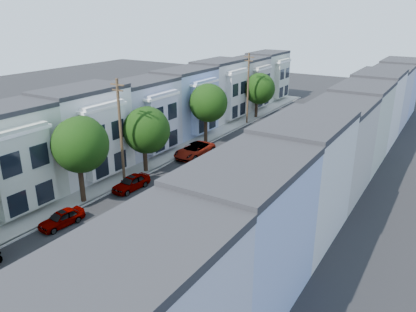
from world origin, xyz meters
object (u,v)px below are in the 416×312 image
Objects in this scene: lead_sedan at (279,144)px; parked_right_d at (322,130)px; utility_pole_far at (248,89)px; tree_far_r at (344,109)px; motorcycle at (108,302)px; fedex_truck at (254,149)px; parked_right_a at (152,264)px; tree_c at (146,130)px; parked_left_b at (62,218)px; tree_e at (259,89)px; tree_b at (80,145)px; utility_pole_near at (121,133)px; parked_left_d at (194,150)px; parked_right_b at (198,228)px; tree_d at (208,103)px; parked_right_c at (290,156)px; parked_left_c at (131,183)px.

parked_right_d is (2.63, 8.19, 0.14)m from lead_sedan.
parked_right_d is at bearing -0.50° from utility_pole_far.
motorcycle is (-1.95, -41.55, -2.98)m from tree_far_r.
parked_right_a is (2.87, -20.72, -1.16)m from fedex_truck.
tree_c is at bearing 138.39° from motorcycle.
tree_c is 17.60m from parked_right_a.
parked_right_a reaches higher than lead_sedan.
motorcycle is at bearing -88.06° from fedex_truck.
tree_c reaches higher than tree_far_r.
parked_right_d is at bearing 79.25° from parked_left_b.
tree_far_r is (13.20, -1.54, -1.14)m from tree_e.
tree_b is 30.82m from utility_pole_far.
parked_left_b is at bearing -106.65° from parked_right_d.
parked_left_b is (1.40, -8.50, -4.53)m from utility_pole_near.
tree_far_r is at bearing 102.01° from motorcycle.
tree_b is 1.40× the size of parked_left_d.
tree_c is 17.06m from lead_sedan.
parked_right_a is (11.20, -35.50, -4.51)m from utility_pole_far.
parked_right_b is at bearing -84.25° from fedex_truck.
tree_far_r is at bearing 9.42° from utility_pole_far.
utility_pole_far is 2.62× the size of parked_left_b.
lead_sedan is at bearing 16.82° from tree_d.
tree_d is 27.42m from parked_right_a.
tree_far_r reaches higher than parked_right_b.
utility_pole_far reaches higher than tree_far_r.
utility_pole_near reaches higher than tree_b.
fedex_truck is (8.33, -18.51, -2.78)m from tree_e.
lead_sedan is 1.00× the size of parked_right_c.
tree_far_r is at bearing 59.70° from parked_left_d.
parked_right_a is 1.76× the size of motorcycle.
tree_e is 1.26× the size of parked_left_d.
fedex_truck is 1.60× the size of parked_left_c.
parked_left_b reaches higher than lead_sedan.
parked_left_d is 1.39× the size of parked_right_b.
tree_far_r is at bearing 48.17° from parked_right_d.
parked_right_b is at bearing 104.95° from motorcycle.
parked_right_d is at bearing 93.65° from parked_right_b.
utility_pole_far reaches higher than tree_d.
tree_e is at bearing 160.37° from parked_right_d.
motorcycle is at bearing -74.06° from utility_pole_far.
tree_far_r is 21.83m from parked_left_d.
tree_b is 3.54× the size of motorcycle.
tree_d is 1.96× the size of parked_left_b.
motorcycle is (0.04, -27.85, -0.16)m from parked_right_c.
utility_pole_near is at bearing -89.97° from tree_c.
parked_left_d reaches higher than lead_sedan.
tree_d is 15.12m from utility_pole_near.
tree_far_r reaches higher than lead_sedan.
parked_left_c is at bearing -86.98° from utility_pole_far.
fedex_truck is at bearing -105.99° from tree_far_r.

